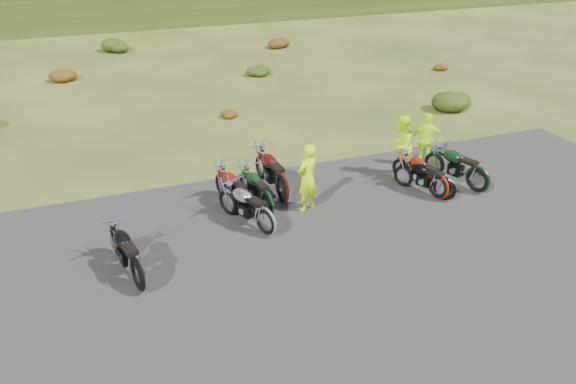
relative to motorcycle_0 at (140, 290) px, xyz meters
name	(u,v)px	position (x,y,z in m)	size (l,w,h in m)	color
ground	(340,232)	(4.98, 0.68, 0.00)	(300.00, 300.00, 0.00)	#364015
gravel_pad	(379,276)	(4.98, -1.32, 0.00)	(20.00, 12.00, 0.04)	black
shrub_2	(63,74)	(-1.22, 17.28, 0.38)	(1.30, 1.30, 0.77)	#5C250B
shrub_3	(116,44)	(1.68, 22.58, 0.46)	(1.56, 1.56, 0.92)	#21310C
shrub_4	(228,112)	(4.58, 9.88, 0.23)	(0.77, 0.77, 0.45)	#5C250B
shrub_5	(257,69)	(7.48, 15.18, 0.31)	(1.03, 1.03, 0.61)	#21310C
shrub_6	(277,41)	(10.38, 20.48, 0.38)	(1.30, 1.30, 0.77)	#5C250B
shrub_7	(453,97)	(13.28, 7.78, 0.46)	(1.56, 1.56, 0.92)	#21310C
shrub_8	(438,65)	(16.18, 13.08, 0.23)	(0.77, 0.77, 0.45)	#5C250B
motorcycle_0	(140,290)	(0.00, 0.00, 0.00)	(2.18, 0.73, 1.14)	black
motorcycle_1	(246,219)	(2.97, 2.09, 0.00)	(2.15, 0.72, 1.13)	#950A0C
motorcycle_2	(268,217)	(3.54, 2.04, 0.00)	(2.01, 0.67, 1.05)	black
motorcycle_3	(266,236)	(3.20, 1.15, 0.00)	(2.14, 0.71, 1.12)	silver
motorcycle_4	(282,202)	(4.17, 2.65, 0.00)	(2.32, 0.77, 1.22)	#440B0B
motorcycle_5	(443,201)	(8.36, 1.18, 0.00)	(1.93, 0.64, 1.01)	black
motorcycle_6	(436,199)	(8.24, 1.32, 0.00)	(2.10, 0.70, 1.10)	maroon
motorcycle_7	(475,193)	(9.50, 1.26, 0.00)	(2.21, 0.74, 1.16)	black
person_middle	(307,179)	(4.64, 2.01, 0.92)	(0.67, 0.44, 1.85)	#C6F10C
person_right_a	(401,147)	(8.03, 3.04, 0.93)	(0.91, 0.71, 1.87)	#C6F10C
person_right_b	(426,141)	(9.13, 3.38, 0.85)	(0.99, 0.41, 1.69)	#C6F10C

